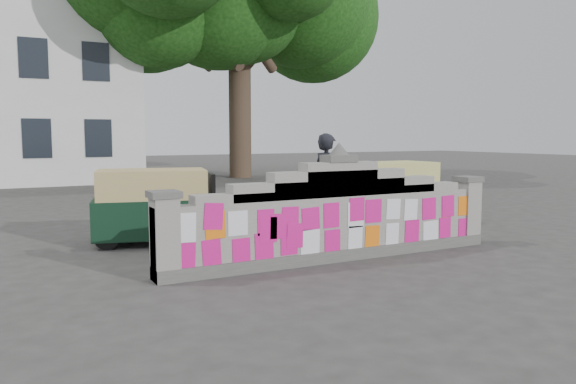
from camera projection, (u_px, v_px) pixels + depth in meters
name	position (u px, v px, depth m)	size (l,w,h in m)	color
ground	(338.00, 259.00, 9.66)	(100.00, 100.00, 0.00)	#383533
parapet_wall	(339.00, 216.00, 9.58)	(6.48, 0.44, 2.01)	#4C4C49
cyclist_bike	(327.00, 213.00, 11.30)	(0.75, 2.15, 1.13)	black
cyclist_rider	(327.00, 194.00, 11.26)	(0.70, 0.46, 1.92)	black
pedestrian	(343.00, 194.00, 12.81)	(0.78, 0.61, 1.60)	#248457
rickshaw_left	(156.00, 205.00, 11.11)	(2.71, 1.73, 1.46)	black
rickshaw_right	(387.00, 192.00, 13.46)	(2.70, 1.31, 1.48)	black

